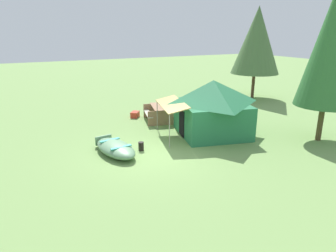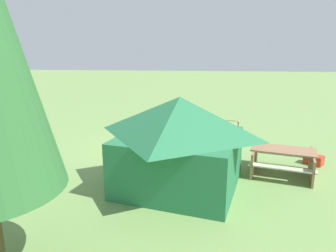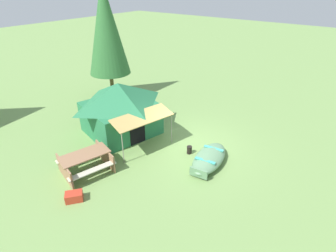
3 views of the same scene
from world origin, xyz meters
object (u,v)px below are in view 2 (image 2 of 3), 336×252
at_px(canvas_cabin_tent, 180,141).
at_px(fuel_can, 174,141).
at_px(picnic_table, 283,159).
at_px(cooler_box, 314,160).
at_px(beached_rowboat, 179,133).

xyz_separation_m(canvas_cabin_tent, fuel_can, (0.42, -3.58, -1.09)).
xyz_separation_m(picnic_table, cooler_box, (-1.23, -0.92, -0.33)).
bearing_deg(cooler_box, fuel_can, -18.34).
bearing_deg(cooler_box, picnic_table, 36.97).
height_order(beached_rowboat, fuel_can, beached_rowboat).
relative_size(beached_rowboat, fuel_can, 7.37).
bearing_deg(fuel_can, picnic_table, 143.99).
relative_size(canvas_cabin_tent, cooler_box, 7.97).
distance_m(canvas_cabin_tent, fuel_can, 3.77).
xyz_separation_m(cooler_box, fuel_can, (4.60, -1.52, 0.02)).
relative_size(beached_rowboat, picnic_table, 1.17).
distance_m(canvas_cabin_tent, picnic_table, 3.26).
bearing_deg(fuel_can, canvas_cabin_tent, 96.63).
bearing_deg(picnic_table, canvas_cabin_tent, 20.98).
bearing_deg(beached_rowboat, canvas_cabin_tent, 93.85).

